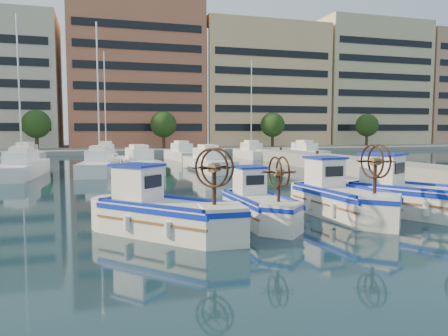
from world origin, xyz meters
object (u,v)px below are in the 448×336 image
fishing_boat_c (340,196)px  fishing_boat_d (409,194)px  fishing_boat_a (163,211)px  fishing_boat_b (259,203)px

fishing_boat_c → fishing_boat_d: 2.82m
fishing_boat_a → fishing_boat_c: size_ratio=0.95×
fishing_boat_d → fishing_boat_c: bearing=139.8°
fishing_boat_b → fishing_boat_d: 6.20m
fishing_boat_c → fishing_boat_d: size_ratio=0.92×
fishing_boat_a → fishing_boat_d: size_ratio=0.88×
fishing_boat_a → fishing_boat_d: 9.83m
fishing_boat_b → fishing_boat_c: (3.42, 0.09, 0.10)m
fishing_boat_b → fishing_boat_c: bearing=0.6°
fishing_boat_b → fishing_boat_c: size_ratio=0.86×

